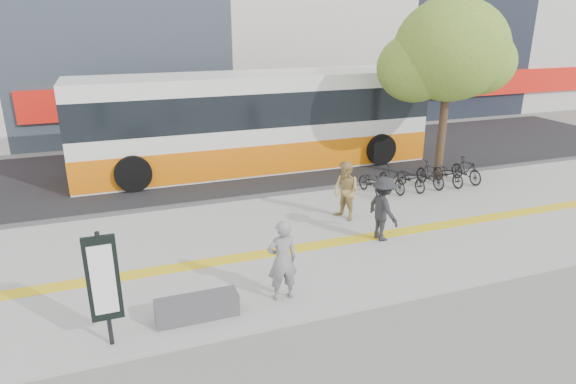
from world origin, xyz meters
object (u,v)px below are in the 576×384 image
object	(u,v)px
street_tree	(448,52)
pedestrian_tan	(346,191)
bus	(255,124)
signboard	(103,281)
seated_woman	(282,260)
bench	(197,307)
pedestrian_dark	(383,209)

from	to	relation	value
street_tree	pedestrian_tan	xyz separation A→B (m)	(-4.86, -2.46, -3.58)
street_tree	bus	size ratio (longest dim) A/B	0.47
signboard	street_tree	distance (m)	13.40
signboard	seated_woman	size ratio (longest dim) A/B	1.26
pedestrian_tan	bus	bearing A→B (deg)	167.61
bench	seated_woman	xyz separation A→B (m)	(1.80, 0.12, 0.65)
signboard	pedestrian_tan	xyz separation A→B (m)	(6.52, 3.86, -0.43)
bench	bus	bearing A→B (deg)	67.31
signboard	pedestrian_dark	bearing A→B (deg)	18.58
signboard	seated_woman	world-z (taller)	signboard
bus	pedestrian_dark	world-z (taller)	bus
signboard	pedestrian_tan	bearing A→B (deg)	30.62
street_tree	pedestrian_dark	xyz separation A→B (m)	(-4.55, -4.03, -3.58)
signboard	seated_woman	xyz separation A→B (m)	(3.40, 0.42, -0.41)
street_tree	seated_woman	size ratio (longest dim) A/B	3.61
seated_woman	signboard	bearing A→B (deg)	7.82
bench	pedestrian_dark	world-z (taller)	pedestrian_dark
seated_woman	pedestrian_tan	bearing A→B (deg)	-131.54
bench	seated_woman	distance (m)	1.92
bench	signboard	xyz separation A→B (m)	(-1.60, -0.31, 1.06)
street_tree	pedestrian_dark	world-z (taller)	street_tree
street_tree	pedestrian_tan	size ratio (longest dim) A/B	3.68
pedestrian_dark	street_tree	bearing A→B (deg)	-55.25
seated_woman	pedestrian_dark	world-z (taller)	seated_woman
signboard	street_tree	world-z (taller)	street_tree
bench	bus	size ratio (longest dim) A/B	0.12
bus	pedestrian_dark	distance (m)	7.84
signboard	pedestrian_dark	xyz separation A→B (m)	(6.83, 2.29, -0.43)
bench	bus	world-z (taller)	bus
seated_woman	pedestrian_dark	xyz separation A→B (m)	(3.43, 1.87, -0.02)
bus	street_tree	bearing A→B (deg)	-32.73
bench	pedestrian_dark	xyz separation A→B (m)	(5.23, 1.99, 0.63)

